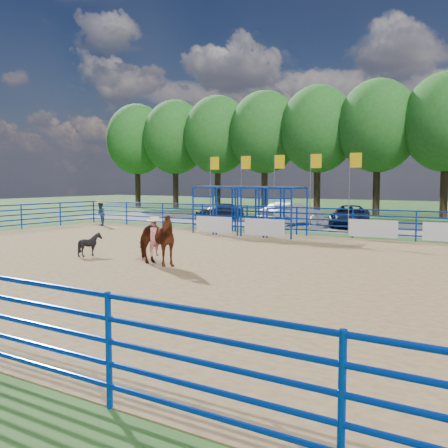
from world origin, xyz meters
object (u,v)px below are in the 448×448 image
(calf, at_px, (90,244))
(car_a, at_px, (220,211))
(horse_and_rider, at_px, (155,238))
(spectator_cowboy, at_px, (100,214))
(car_b, at_px, (291,214))
(car_c, at_px, (350,216))

(calf, xyz_separation_m, car_a, (-5.23, 17.67, 0.18))
(horse_and_rider, relative_size, spectator_cowboy, 1.45)
(car_a, xyz_separation_m, car_b, (6.38, -1.50, 0.10))
(car_a, relative_size, car_b, 0.84)
(horse_and_rider, bearing_deg, car_b, 97.75)
(calf, bearing_deg, spectator_cowboy, 8.84)
(car_b, relative_size, car_c, 0.94)
(horse_and_rider, relative_size, car_c, 0.47)
(horse_and_rider, xyz_separation_m, car_c, (1.28, 17.45, -0.27))
(calf, bearing_deg, horse_and_rider, -129.97)
(spectator_cowboy, distance_m, car_c, 15.63)
(horse_and_rider, distance_m, car_c, 17.50)
(spectator_cowboy, bearing_deg, calf, -46.43)
(horse_and_rider, distance_m, car_a, 19.94)
(car_a, bearing_deg, calf, -52.80)
(calf, distance_m, car_b, 16.21)
(horse_and_rider, bearing_deg, car_a, 115.61)
(spectator_cowboy, relative_size, car_a, 0.41)
(spectator_cowboy, xyz_separation_m, car_a, (3.61, 8.38, -0.16))
(horse_and_rider, distance_m, spectator_cowboy, 15.55)
(spectator_cowboy, distance_m, car_a, 9.12)
(spectator_cowboy, bearing_deg, car_b, 34.54)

